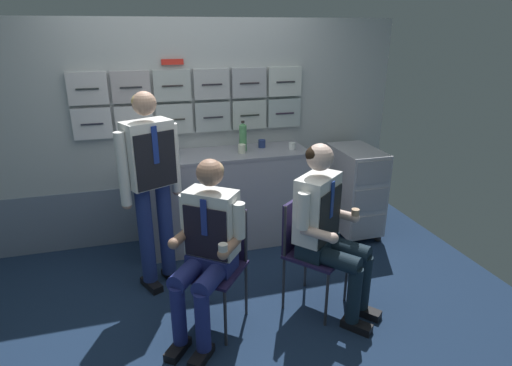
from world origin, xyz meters
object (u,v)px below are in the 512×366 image
(service_trolley, at_px, (355,189))
(folding_chair_right, at_px, (306,240))
(water_bottle_blue_cap, at_px, (173,141))
(espresso_cup_small, at_px, (242,149))
(crew_member_right, at_px, (327,223))
(folding_chair_left, at_px, (218,253))
(crew_member_standing, at_px, (151,177))
(crew_member_left, at_px, (207,243))

(service_trolley, bearing_deg, folding_chair_right, -134.11)
(water_bottle_blue_cap, xyz_separation_m, espresso_cup_small, (0.63, -0.09, -0.09))
(folding_chair_right, relative_size, crew_member_right, 0.66)
(folding_chair_left, height_order, crew_member_standing, crew_member_standing)
(folding_chair_left, relative_size, folding_chair_right, 1.00)
(espresso_cup_small, bearing_deg, crew_member_right, -74.97)
(crew_member_standing, height_order, espresso_cup_small, crew_member_standing)
(service_trolley, height_order, crew_member_standing, crew_member_standing)
(service_trolley, relative_size, folding_chair_left, 1.06)
(espresso_cup_small, bearing_deg, folding_chair_left, -112.76)
(crew_member_left, bearing_deg, folding_chair_right, 9.47)
(crew_member_right, bearing_deg, service_trolley, 52.44)
(service_trolley, height_order, folding_chair_right, service_trolley)
(service_trolley, distance_m, folding_chair_right, 1.36)
(water_bottle_blue_cap, height_order, espresso_cup_small, water_bottle_blue_cap)
(crew_member_standing, height_order, water_bottle_blue_cap, crew_member_standing)
(folding_chair_left, distance_m, crew_member_right, 0.82)
(service_trolley, bearing_deg, folding_chair_left, -148.99)
(crew_member_standing, bearing_deg, folding_chair_left, -54.95)
(service_trolley, xyz_separation_m, water_bottle_blue_cap, (-1.80, 0.20, 0.59))
(service_trolley, relative_size, crew_member_left, 0.73)
(folding_chair_left, height_order, folding_chair_right, same)
(folding_chair_right, height_order, water_bottle_blue_cap, water_bottle_blue_cap)
(espresso_cup_small, bearing_deg, crew_member_standing, -149.31)
(folding_chair_right, bearing_deg, folding_chair_left, -179.94)
(service_trolley, distance_m, crew_member_left, 2.07)
(folding_chair_left, height_order, water_bottle_blue_cap, water_bottle_blue_cap)
(crew_member_standing, relative_size, water_bottle_blue_cap, 5.69)
(service_trolley, height_order, espresso_cup_small, espresso_cup_small)
(crew_member_right, relative_size, espresso_cup_small, 15.56)
(folding_chair_left, relative_size, crew_member_left, 0.68)
(water_bottle_blue_cap, bearing_deg, crew_member_right, -53.72)
(folding_chair_left, relative_size, crew_member_standing, 0.53)
(folding_chair_left, height_order, crew_member_right, crew_member_right)
(folding_chair_left, xyz_separation_m, folding_chair_right, (0.68, 0.00, 0.00))
(folding_chair_right, distance_m, water_bottle_blue_cap, 1.55)
(folding_chair_left, distance_m, water_bottle_blue_cap, 1.31)
(water_bottle_blue_cap, bearing_deg, folding_chair_right, -54.11)
(crew_member_left, bearing_deg, crew_member_right, 0.50)
(crew_member_left, distance_m, espresso_cup_small, 1.37)
(service_trolley, distance_m, espresso_cup_small, 1.28)
(service_trolley, bearing_deg, crew_member_standing, -168.84)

